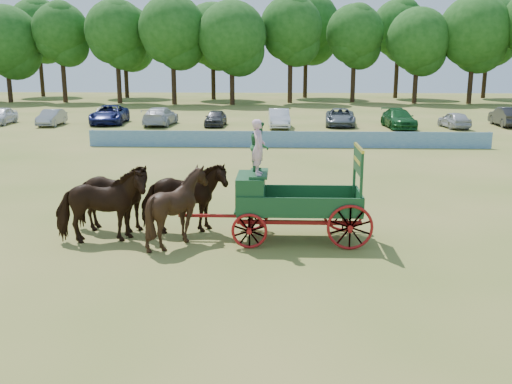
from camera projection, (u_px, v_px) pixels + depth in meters
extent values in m
plane|color=#9E8547|center=(325.00, 227.00, 19.38)|extent=(160.00, 160.00, 0.00)
imported|color=black|center=(101.00, 206.00, 17.51)|extent=(2.98, 1.88, 2.33)
imported|color=black|center=(111.00, 198.00, 18.58)|extent=(2.86, 1.49, 2.33)
imported|color=black|center=(178.00, 207.00, 17.42)|extent=(2.53, 2.36, 2.34)
imported|color=black|center=(184.00, 199.00, 18.49)|extent=(2.98, 1.87, 2.33)
cube|color=#A71017|center=(251.00, 221.00, 17.99)|extent=(0.12, 2.00, 0.12)
cube|color=#A71017|center=(346.00, 222.00, 17.88)|extent=(0.12, 2.00, 0.12)
cube|color=#A71017|center=(299.00, 222.00, 17.37)|extent=(3.80, 0.10, 0.12)
cube|color=#A71017|center=(298.00, 213.00, 18.44)|extent=(3.80, 0.10, 0.12)
cube|color=#A71017|center=(222.00, 216.00, 18.00)|extent=(2.80, 0.09, 0.09)
cube|color=#164322|center=(299.00, 209.00, 17.84)|extent=(3.80, 1.80, 0.10)
cube|color=#164322|center=(300.00, 207.00, 16.92)|extent=(3.80, 0.06, 0.55)
cube|color=#164322|center=(298.00, 193.00, 18.63)|extent=(3.80, 0.06, 0.55)
cube|color=#164322|center=(359.00, 200.00, 17.70)|extent=(0.06, 1.80, 0.55)
cube|color=#164322|center=(251.00, 191.00, 17.78)|extent=(0.85, 1.70, 1.05)
cube|color=#164322|center=(259.00, 174.00, 17.64)|extent=(0.55, 1.50, 0.08)
cube|color=#164322|center=(239.00, 198.00, 17.84)|extent=(0.10, 1.60, 0.65)
cube|color=#164322|center=(245.00, 207.00, 17.90)|extent=(0.55, 1.60, 0.06)
cube|color=#164322|center=(361.00, 185.00, 16.78)|extent=(0.08, 0.08, 1.80)
cube|color=#164322|center=(354.00, 175.00, 18.34)|extent=(0.08, 0.08, 1.80)
cube|color=#164322|center=(358.00, 161.00, 17.42)|extent=(0.07, 1.75, 0.75)
cube|color=gold|center=(359.00, 148.00, 17.33)|extent=(0.08, 1.80, 0.09)
cube|color=gold|center=(357.00, 161.00, 17.42)|extent=(0.02, 1.30, 0.12)
torus|color=#A71017|center=(249.00, 231.00, 17.08)|extent=(1.09, 0.09, 1.09)
torus|color=#A71017|center=(252.00, 214.00, 18.93)|extent=(1.09, 0.09, 1.09)
torus|color=#A71017|center=(350.00, 227.00, 16.93)|extent=(1.39, 0.09, 1.39)
torus|color=#A71017|center=(343.00, 211.00, 18.78)|extent=(1.39, 0.09, 1.39)
imported|color=#EBB4CD|center=(258.00, 147.00, 17.10)|extent=(0.40, 0.61, 1.68)
imported|color=#276835|center=(259.00, 146.00, 17.79)|extent=(0.59, 0.75, 1.55)
cube|color=#1B5A95|center=(288.00, 139.00, 36.82)|extent=(26.00, 0.08, 1.05)
imported|color=silver|center=(1.00, 116.00, 49.92)|extent=(2.11, 4.52, 1.50)
imported|color=gray|center=(52.00, 118.00, 48.97)|extent=(1.65, 4.24, 1.37)
imported|color=navy|center=(109.00, 115.00, 50.20)|extent=(3.23, 6.11, 1.64)
imported|color=silver|center=(160.00, 116.00, 49.20)|extent=(2.47, 5.51, 1.57)
imported|color=#333338|center=(216.00, 118.00, 48.55)|extent=(1.72, 4.07, 1.37)
imported|color=silver|center=(279.00, 118.00, 47.35)|extent=(1.89, 4.80, 1.56)
imported|color=slate|center=(340.00, 117.00, 48.67)|extent=(2.86, 5.50, 1.48)
imported|color=#144C1E|center=(399.00, 119.00, 47.26)|extent=(2.40, 5.37, 1.53)
imported|color=#B2B2B7|center=(454.00, 120.00, 47.14)|extent=(2.01, 4.16, 1.37)
imported|color=#262628|center=(507.00, 117.00, 48.41)|extent=(1.98, 5.06, 1.64)
cylinder|color=#382314|center=(9.00, 86.00, 75.26)|extent=(0.60, 0.60, 4.33)
sphere|color=#174713|center=(5.00, 40.00, 73.94)|extent=(9.06, 9.06, 9.06)
cylinder|color=#382314|center=(64.00, 83.00, 75.21)|extent=(0.60, 0.60, 5.01)
sphere|color=#174713|center=(60.00, 30.00, 73.68)|extent=(7.20, 7.20, 7.20)
cylinder|color=#382314|center=(119.00, 84.00, 73.57)|extent=(0.60, 0.60, 4.93)
sphere|color=#174713|center=(116.00, 31.00, 72.07)|extent=(7.91, 7.91, 7.91)
cylinder|color=#382314|center=(174.00, 84.00, 71.67)|extent=(0.60, 0.60, 5.01)
sphere|color=#174713|center=(172.00, 29.00, 70.15)|extent=(8.26, 8.26, 8.26)
cylinder|color=#382314|center=(232.00, 86.00, 71.30)|extent=(0.60, 0.60, 4.56)
sphere|color=#174713|center=(232.00, 36.00, 69.91)|extent=(8.53, 8.53, 8.53)
cylinder|color=#382314|center=(290.00, 83.00, 74.16)|extent=(0.60, 0.60, 5.20)
sphere|color=#174713|center=(291.00, 27.00, 72.58)|extent=(7.95, 7.95, 7.95)
cylinder|color=#382314|center=(353.00, 84.00, 75.21)|extent=(0.60, 0.60, 4.82)
sphere|color=#174713|center=(355.00, 33.00, 73.74)|extent=(7.44, 7.44, 7.44)
cylinder|color=#382314|center=(415.00, 86.00, 73.06)|extent=(0.60, 0.60, 4.38)
sphere|color=#174713|center=(418.00, 39.00, 71.72)|extent=(7.88, 7.88, 7.88)
cylinder|color=#382314|center=(470.00, 84.00, 72.57)|extent=(0.60, 0.60, 4.90)
sphere|color=#174713|center=(475.00, 31.00, 71.08)|extent=(8.90, 8.90, 8.90)
cylinder|color=#382314|center=(42.00, 78.00, 87.20)|extent=(0.60, 0.60, 5.56)
sphere|color=#174713|center=(38.00, 27.00, 85.50)|extent=(8.55, 8.55, 8.55)
cylinder|color=#382314|center=(126.00, 81.00, 84.17)|extent=(0.60, 0.60, 4.85)
sphere|color=#174713|center=(124.00, 35.00, 82.69)|extent=(8.88, 8.88, 8.88)
cylinder|color=#382314|center=(213.00, 82.00, 80.60)|extent=(0.60, 0.60, 4.92)
sphere|color=#174713|center=(213.00, 34.00, 79.10)|extent=(8.51, 8.51, 8.51)
cylinder|color=#382314|center=(305.00, 78.00, 84.08)|extent=(0.60, 0.60, 5.68)
sphere|color=#174713|center=(306.00, 25.00, 82.35)|extent=(9.58, 9.58, 9.58)
cylinder|color=#382314|center=(396.00, 79.00, 83.34)|extent=(0.60, 0.60, 5.48)
sphere|color=#174713|center=(399.00, 27.00, 81.67)|extent=(7.85, 7.85, 7.85)
cylinder|color=#382314|center=(484.00, 79.00, 83.23)|extent=(0.60, 0.60, 5.44)
sphere|color=#174713|center=(489.00, 27.00, 81.57)|extent=(9.12, 9.12, 9.12)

